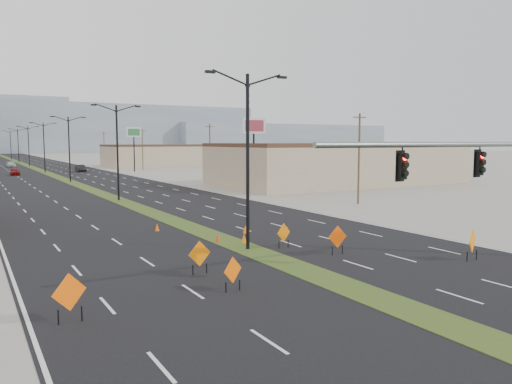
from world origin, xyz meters
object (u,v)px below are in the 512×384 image
streetlight_4 (29,145)px  streetlight_5 (18,144)px  streetlight_6 (11,144)px  car_left (15,172)px  construction_sign_4 (338,238)px  cone_3 (157,227)px  car_mid (81,168)px  streetlight_2 (69,147)px  construction_sign_5 (472,242)px  cone_1 (245,229)px  cone_2 (244,238)px  streetlight_3 (44,146)px  pole_sign_east_far (134,136)px  construction_sign_0 (69,294)px  car_far (11,165)px  construction_sign_3 (284,234)px  streetlight_0 (248,156)px  construction_sign_2 (200,255)px  construction_sign_1 (233,271)px  signal_mast (503,171)px  pole_sign_east_near (254,131)px  cone_0 (218,238)px  streetlight_1 (117,149)px

streetlight_4 → streetlight_5: size_ratio=1.00×
streetlight_6 → car_left: (-6.01, -90.32, -4.76)m
construction_sign_4 → cone_3: (-6.18, 12.04, -0.67)m
streetlight_4 → car_mid: bearing=-77.4°
car_mid → streetlight_2: bearing=-105.5°
cone_3 → car_left: bearing=92.9°
streetlight_5 → car_left: (-6.01, -62.32, -4.76)m
construction_sign_5 → streetlight_4: bearing=70.6°
cone_1 → cone_3: size_ratio=1.03×
cone_2 → streetlight_5: bearing=90.3°
streetlight_3 → pole_sign_east_far: size_ratio=1.09×
construction_sign_0 → car_far: bearing=63.9°
construction_sign_3 → pole_sign_east_far: 79.84m
construction_sign_5 → cone_3: (-11.35, 16.70, -0.74)m
cone_1 → cone_2: bearing=-120.6°
streetlight_2 → construction_sign_3: (2.00, -56.72, -4.56)m
car_left → construction_sign_4: construction_sign_4 is taller
cone_1 → cone_3: (-4.89, 3.90, -0.01)m
streetlight_0 → construction_sign_2: 7.37m
construction_sign_1 → cone_2: size_ratio=2.42×
streetlight_0 → construction_sign_5: size_ratio=5.81×
construction_sign_5 → construction_sign_4: bearing=114.4°
streetlight_3 → streetlight_6: size_ratio=1.00×
signal_mast → car_mid: (-1.92, 92.43, -4.07)m
construction_sign_0 → construction_sign_4: construction_sign_0 is taller
construction_sign_4 → pole_sign_east_near: bearing=69.6°
car_left → cone_1: bearing=-83.1°
streetlight_3 → cone_3: streetlight_3 is taller
cone_0 → pole_sign_east_near: (18.55, 27.67, 7.26)m
streetlight_0 → construction_sign_4: size_ratio=6.21×
cone_1 → pole_sign_east_near: 31.15m
streetlight_3 → streetlight_4: bearing=90.0°
car_left → streetlight_5: bearing=84.9°
construction_sign_1 → construction_sign_3: 8.90m
streetlight_1 → construction_sign_0: (-11.04, -35.18, -4.38)m
construction_sign_2 → construction_sign_5: 14.22m
construction_sign_0 → streetlight_0: bearing=10.3°
signal_mast → cone_0: size_ratio=30.62×
streetlight_2 → cone_2: streetlight_2 is taller
pole_sign_east_far → streetlight_4: bearing=131.0°
construction_sign_2 → streetlight_3: bearing=77.6°
streetlight_4 → construction_sign_2: (-4.62, -115.60, -4.48)m
signal_mast → pole_sign_east_near: 41.62m
car_left → car_mid: 13.51m
signal_mast → pole_sign_east_near: size_ratio=1.76×
cone_2 → cone_1: bearing=59.4°
streetlight_5 → cone_2: bearing=-89.7°
streetlight_3 → pole_sign_east_near: (17.98, -53.56, 2.11)m
signal_mast → car_far: size_ratio=3.47×
construction_sign_0 → cone_2: construction_sign_0 is taller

